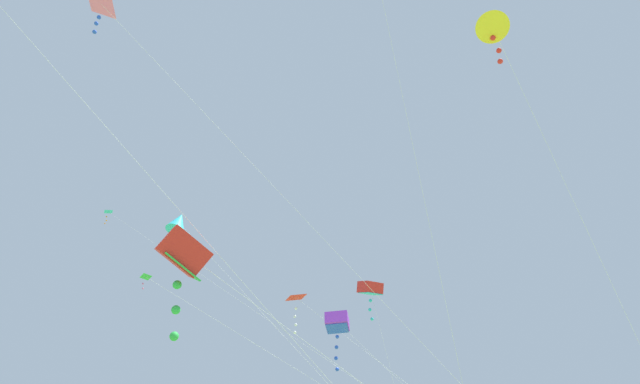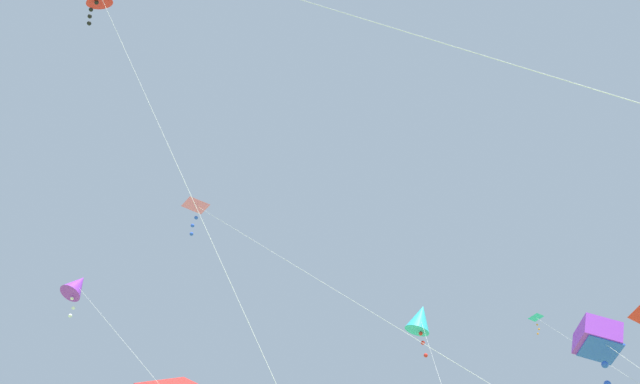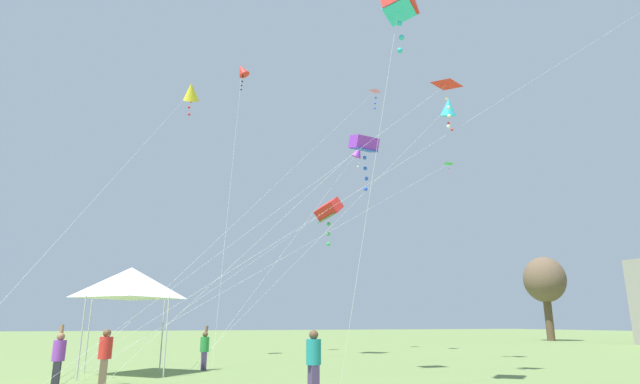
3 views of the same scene
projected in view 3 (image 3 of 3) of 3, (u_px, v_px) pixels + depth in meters
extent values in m
cylinder|color=brown|center=(549.00, 319.00, 52.21)|extent=(0.80, 0.80, 4.39)
ellipsoid|color=brown|center=(545.00, 279.00, 53.25)|extent=(4.31, 4.31, 4.79)
cylinder|color=#B7B7BC|center=(88.00, 335.00, 19.31)|extent=(0.05, 0.05, 2.75)
cylinder|color=#B7B7BC|center=(81.00, 337.00, 16.81)|extent=(0.05, 0.05, 2.75)
cylinder|color=#B7B7BC|center=(162.00, 335.00, 20.22)|extent=(0.05, 0.05, 2.75)
cylinder|color=#B7B7BC|center=(166.00, 337.00, 17.72)|extent=(0.05, 0.05, 2.75)
pyramid|color=white|center=(131.00, 283.00, 19.01)|extent=(3.05, 3.05, 1.16)
cube|color=#473860|center=(204.00, 361.00, 20.11)|extent=(0.34, 0.19, 0.71)
cylinder|color=#288E3D|center=(205.00, 344.00, 20.27)|extent=(0.35, 0.35, 0.58)
sphere|color=brown|center=(205.00, 334.00, 20.37)|extent=(0.22, 0.22, 0.22)
cylinder|color=brown|center=(206.00, 332.00, 20.43)|extent=(0.20, 0.22, 0.51)
cube|color=#473860|center=(314.00, 381.00, 12.95)|extent=(0.38, 0.21, 0.78)
cylinder|color=teal|center=(314.00, 352.00, 13.14)|extent=(0.39, 0.39, 0.65)
sphere|color=brown|center=(314.00, 335.00, 13.25)|extent=(0.25, 0.25, 0.25)
cube|color=#282833|center=(56.00, 374.00, 14.89)|extent=(0.35, 0.19, 0.73)
cylinder|color=purple|center=(59.00, 351.00, 15.06)|extent=(0.37, 0.37, 0.61)
sphere|color=#896042|center=(61.00, 337.00, 15.17)|extent=(0.23, 0.23, 0.23)
cylinder|color=#896042|center=(61.00, 334.00, 15.22)|extent=(0.19, 0.13, 0.52)
cube|color=brown|center=(103.00, 372.00, 15.09)|extent=(0.37, 0.21, 0.78)
cylinder|color=red|center=(106.00, 348.00, 15.27)|extent=(0.39, 0.39, 0.65)
sphere|color=brown|center=(107.00, 333.00, 15.38)|extent=(0.25, 0.25, 0.25)
cylinder|color=silver|center=(282.00, 179.00, 25.11)|extent=(11.46, 16.55, 17.73)
pyramid|color=pink|center=(375.00, 90.00, 35.29)|extent=(1.11, 0.98, 0.46)
sphere|color=blue|center=(376.00, 98.00, 35.09)|extent=(0.14, 0.14, 0.14)
sphere|color=blue|center=(375.00, 103.00, 35.06)|extent=(0.14, 0.14, 0.14)
sphere|color=blue|center=(375.00, 108.00, 34.95)|extent=(0.14, 0.14, 0.14)
cylinder|color=silver|center=(255.00, 244.00, 17.72)|extent=(1.10, 9.22, 9.13)
cube|color=purple|center=(364.00, 143.00, 20.89)|extent=(1.02, 1.05, 0.82)
cube|color=blue|center=(364.00, 150.00, 20.82)|extent=(0.82, 0.97, 0.33)
sphere|color=blue|center=(365.00, 158.00, 20.71)|extent=(0.16, 0.16, 0.16)
sphere|color=blue|center=(365.00, 168.00, 20.65)|extent=(0.16, 0.16, 0.16)
sphere|color=blue|center=(366.00, 179.00, 20.52)|extent=(0.16, 0.16, 0.16)
sphere|color=blue|center=(366.00, 189.00, 20.39)|extent=(0.16, 0.16, 0.16)
cylinder|color=silver|center=(274.00, 212.00, 17.19)|extent=(1.99, 13.43, 11.07)
pyramid|color=red|center=(447.00, 83.00, 19.92)|extent=(1.00, 1.16, 0.28)
sphere|color=white|center=(446.00, 98.00, 19.80)|extent=(0.14, 0.14, 0.14)
sphere|color=white|center=(448.00, 108.00, 19.71)|extent=(0.14, 0.14, 0.14)
sphere|color=white|center=(449.00, 116.00, 19.52)|extent=(0.14, 0.14, 0.14)
sphere|color=white|center=(448.00, 127.00, 19.52)|extent=(0.14, 0.14, 0.14)
cylinder|color=silver|center=(245.00, 267.00, 22.89)|extent=(10.78, 12.37, 8.65)
cube|color=red|center=(329.00, 209.00, 30.93)|extent=(1.87, 1.91, 1.67)
cube|color=green|center=(329.00, 216.00, 30.82)|extent=(1.74, 1.40, 1.03)
sphere|color=green|center=(329.00, 224.00, 30.75)|extent=(0.22, 0.22, 0.22)
sphere|color=green|center=(328.00, 234.00, 30.54)|extent=(0.22, 0.22, 0.22)
sphere|color=green|center=(328.00, 244.00, 30.33)|extent=(0.22, 0.22, 0.22)
cylinder|color=silver|center=(338.00, 219.00, 23.35)|extent=(0.49, 12.73, 13.10)
cone|color=#2DBCD1|center=(448.00, 107.00, 26.89)|extent=(1.20, 1.02, 1.19)
sphere|color=red|center=(449.00, 117.00, 26.78)|extent=(0.14, 0.14, 0.14)
sphere|color=red|center=(448.00, 123.00, 26.63)|extent=(0.14, 0.14, 0.14)
sphere|color=red|center=(452.00, 130.00, 26.51)|extent=(0.14, 0.14, 0.14)
cylinder|color=silver|center=(303.00, 226.00, 28.89)|extent=(11.84, 12.61, 14.54)
cone|color=purple|center=(358.00, 152.00, 38.18)|extent=(1.21, 1.16, 1.22)
sphere|color=white|center=(358.00, 158.00, 38.12)|extent=(0.13, 0.13, 0.13)
sphere|color=white|center=(359.00, 162.00, 37.94)|extent=(0.13, 0.13, 0.13)
sphere|color=white|center=(358.00, 167.00, 37.82)|extent=(0.13, 0.13, 0.13)
cylinder|color=silver|center=(311.00, 242.00, 21.08)|extent=(4.44, 17.47, 10.28)
pyramid|color=green|center=(449.00, 163.00, 27.28)|extent=(0.58, 0.48, 0.17)
sphere|color=pink|center=(449.00, 169.00, 27.27)|extent=(0.07, 0.07, 0.07)
sphere|color=pink|center=(449.00, 173.00, 27.21)|extent=(0.07, 0.07, 0.07)
cylinder|color=silver|center=(373.00, 174.00, 14.67)|extent=(0.04, 2.33, 12.15)
cube|color=red|center=(399.00, 3.00, 16.60)|extent=(1.55, 1.53, 0.85)
cube|color=#2DBCD1|center=(400.00, 12.00, 16.52)|extent=(1.36, 1.38, 0.27)
sphere|color=#2DBCD1|center=(400.00, 24.00, 16.47)|extent=(0.18, 0.18, 0.18)
sphere|color=#2DBCD1|center=(402.00, 37.00, 16.37)|extent=(0.18, 0.18, 0.18)
sphere|color=#2DBCD1|center=(400.00, 51.00, 16.20)|extent=(0.18, 0.18, 0.18)
cylinder|color=silver|center=(433.00, 143.00, 19.86)|extent=(3.37, 25.80, 17.56)
cylinder|color=silver|center=(231.00, 184.00, 27.17)|extent=(8.38, 2.20, 18.36)
cone|color=red|center=(242.00, 70.00, 33.66)|extent=(1.02, 1.11, 1.19)
sphere|color=black|center=(243.00, 76.00, 33.53)|extent=(0.12, 0.12, 0.12)
sphere|color=black|center=(242.00, 81.00, 33.51)|extent=(0.12, 0.12, 0.12)
sphere|color=black|center=(242.00, 86.00, 33.38)|extent=(0.12, 0.12, 0.12)
sphere|color=black|center=(241.00, 90.00, 33.23)|extent=(0.12, 0.12, 0.12)
cylinder|color=silver|center=(108.00, 184.00, 21.23)|extent=(11.74, 7.15, 15.15)
cone|color=yellow|center=(191.00, 92.00, 29.66)|extent=(1.64, 1.40, 1.58)
sphere|color=red|center=(191.00, 102.00, 29.53)|extent=(0.15, 0.15, 0.15)
sphere|color=red|center=(189.00, 107.00, 29.31)|extent=(0.15, 0.15, 0.15)
sphere|color=red|center=(189.00, 114.00, 29.24)|extent=(0.15, 0.15, 0.15)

